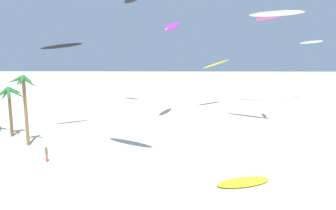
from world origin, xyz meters
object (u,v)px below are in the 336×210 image
Objects in this scene: palm_tree_2 at (10,98)px; palm_tree_3 at (24,90)px; flying_kite_5 at (311,42)px; grounded_kite_2 at (243,182)px; flying_kite_4 at (132,0)px; flying_kite_2 at (173,26)px; flying_kite_7 at (276,14)px; flying_kite_6 at (62,46)px; flying_kite_0 at (216,64)px; person_near_left at (46,153)px; flying_kite_8 at (273,15)px.

palm_tree_3 is at bearing -46.60° from palm_tree_2.
flying_kite_5 is 51.53m from grounded_kite_2.
flying_kite_2 is at bearing -59.01° from flying_kite_4.
palm_tree_3 is 23.91m from flying_kite_2.
flying_kite_5 is 0.79× the size of flying_kite_7.
flying_kite_6 is at bearing -149.49° from flying_kite_5.
flying_kite_0 is 5.75× the size of person_near_left.
flying_kite_7 is at bearing 8.96° from palm_tree_2.
flying_kite_4 is 28.28m from flying_kite_7.
flying_kite_4 is at bearing 142.72° from flying_kite_7.
flying_kite_6 is at bearing 98.60° from person_near_left.
palm_tree_3 is 0.40× the size of flying_kite_4.
flying_kite_4 is at bearing -170.21° from flying_kite_5.
flying_kite_5 is 2.46× the size of grounded_kite_2.
flying_kite_6 is at bearing -174.34° from flying_kite_7.
palm_tree_2 is 25.55m from flying_kite_2.
flying_kite_5 is 1.05× the size of flying_kite_6.
flying_kite_8 is at bearing 28.91° from palm_tree_2.
flying_kite_0 is (30.05, 22.13, 3.24)m from palm_tree_2.
flying_kite_7 is at bearing -122.71° from flying_kite_5.
person_near_left is at bearing -99.62° from flying_kite_4.
flying_kite_2 is 27.51m from person_near_left.
flying_kite_5 is at bearing 30.51° from flying_kite_6.
flying_kite_4 is 26.91m from flying_kite_8.
flying_kite_8 is 3.51× the size of grounded_kite_2.
flying_kite_5 is 13.39m from flying_kite_8.
flying_kite_0 is 0.51× the size of flying_kite_8.
palm_tree_3 reaches higher than person_near_left.
flying_kite_6 is at bearing 140.01° from grounded_kite_2.
palm_tree_2 is 4.01× the size of person_near_left.
flying_kite_7 reaches higher than flying_kite_6.
palm_tree_2 is 0.35× the size of flying_kite_8.
palm_tree_2 is at bearing 151.40° from grounded_kite_2.
grounded_kite_2 is at bearing -111.82° from flying_kite_7.
palm_tree_2 is 1.24× the size of grounded_kite_2.
flying_kite_6 is 39.81m from flying_kite_8.
person_near_left is (4.51, -5.74, -5.91)m from palm_tree_3.
flying_kite_4 is 12.86× the size of person_near_left.
flying_kite_2 is 9.66× the size of person_near_left.
flying_kite_2 is 0.85× the size of flying_kite_8.
grounded_kite_2 is (21.31, -17.87, -11.78)m from flying_kite_6.
grounded_kite_2 is at bearing -108.88° from flying_kite_8.
grounded_kite_2 is (13.92, -37.75, -20.52)m from flying_kite_4.
person_near_left is (8.32, -9.77, -4.37)m from palm_tree_2.
flying_kite_8 reaches higher than flying_kite_5.
flying_kite_7 reaches higher than person_near_left.
flying_kite_5 is at bearing 32.35° from flying_kite_8.
flying_kite_8 reaches higher than person_near_left.
flying_kite_4 reaches higher than flying_kite_7.
flying_kite_5 is 7.97× the size of person_near_left.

